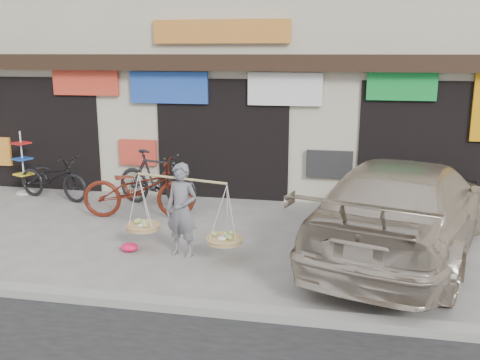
% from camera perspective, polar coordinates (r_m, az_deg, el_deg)
% --- Properties ---
extents(ground, '(70.00, 70.00, 0.00)m').
position_cam_1_polar(ground, '(9.15, -6.83, -7.57)').
color(ground, gray).
rests_on(ground, ground).
extents(kerb, '(70.00, 0.25, 0.12)m').
position_cam_1_polar(kerb, '(7.41, -11.71, -12.51)').
color(kerb, gray).
rests_on(kerb, ground).
extents(shophouse_block, '(14.00, 6.32, 7.00)m').
position_cam_1_polar(shophouse_block, '(14.77, 0.68, 14.18)').
color(shophouse_block, beige).
rests_on(shophouse_block, ground).
extents(street_vendor, '(2.06, 0.93, 1.55)m').
position_cam_1_polar(street_vendor, '(8.74, -6.23, -3.64)').
color(street_vendor, slate).
rests_on(street_vendor, ground).
extents(bike_0, '(2.04, 1.12, 1.01)m').
position_cam_1_polar(bike_0, '(12.82, -19.32, 0.27)').
color(bike_0, black).
rests_on(bike_0, ground).
extents(bike_1, '(2.13, 1.16, 1.23)m').
position_cam_1_polar(bike_1, '(11.63, -8.87, 0.13)').
color(bike_1, black).
rests_on(bike_1, ground).
extents(bike_2, '(2.36, 1.16, 1.19)m').
position_cam_1_polar(bike_2, '(10.93, -10.76, -0.93)').
color(bike_2, '#571A0F').
rests_on(bike_2, ground).
extents(suv, '(3.80, 5.91, 1.59)m').
position_cam_1_polar(suv, '(9.14, 17.17, -2.84)').
color(suv, '#BFAF9A').
rests_on(suv, ground).
extents(display_rack, '(0.46, 0.46, 1.49)m').
position_cam_1_polar(display_rack, '(13.58, -22.12, 1.13)').
color(display_rack, silver).
rests_on(display_rack, ground).
extents(red_bag, '(0.31, 0.25, 0.14)m').
position_cam_1_polar(red_bag, '(9.26, -11.72, -7.03)').
color(red_bag, '#F4164B').
rests_on(red_bag, ground).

